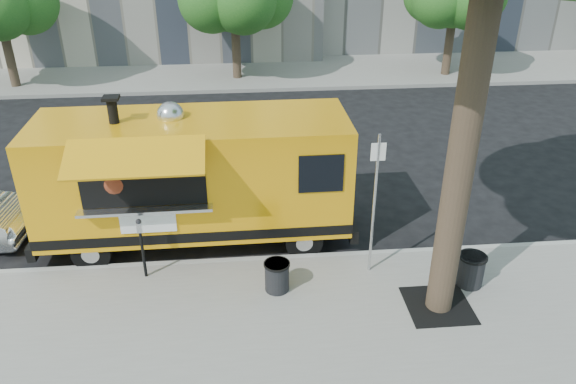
{
  "coord_description": "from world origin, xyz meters",
  "views": [
    {
      "loc": [
        -0.97,
        -10.85,
        6.96
      ],
      "look_at": [
        0.02,
        0.0,
        1.22
      ],
      "focal_mm": 35.0,
      "sensor_mm": 36.0,
      "label": 1
    }
  ],
  "objects_px": {
    "food_truck": "(193,177)",
    "trash_bin_right": "(277,275)",
    "trash_bin_left": "(471,269)",
    "sign_post": "(375,197)",
    "parking_meter": "(141,241)"
  },
  "relations": [
    {
      "from": "trash_bin_left",
      "to": "trash_bin_right",
      "type": "distance_m",
      "value": 3.81
    },
    {
      "from": "food_truck",
      "to": "trash_bin_right",
      "type": "height_order",
      "value": "food_truck"
    },
    {
      "from": "food_truck",
      "to": "trash_bin_left",
      "type": "xyz_separation_m",
      "value": [
        5.45,
        -2.37,
        -1.1
      ]
    },
    {
      "from": "sign_post",
      "to": "parking_meter",
      "type": "bearing_deg",
      "value": 177.48
    },
    {
      "from": "parking_meter",
      "to": "trash_bin_left",
      "type": "xyz_separation_m",
      "value": [
        6.42,
        -0.85,
        -0.48
      ]
    },
    {
      "from": "parking_meter",
      "to": "trash_bin_right",
      "type": "bearing_deg",
      "value": -14.42
    },
    {
      "from": "parking_meter",
      "to": "food_truck",
      "type": "relative_size",
      "value": 0.19
    },
    {
      "from": "parking_meter",
      "to": "trash_bin_left",
      "type": "height_order",
      "value": "parking_meter"
    },
    {
      "from": "sign_post",
      "to": "trash_bin_left",
      "type": "bearing_deg",
      "value": -19.19
    },
    {
      "from": "sign_post",
      "to": "food_truck",
      "type": "relative_size",
      "value": 0.43
    },
    {
      "from": "food_truck",
      "to": "trash_bin_left",
      "type": "height_order",
      "value": "food_truck"
    },
    {
      "from": "parking_meter",
      "to": "food_truck",
      "type": "xyz_separation_m",
      "value": [
        0.97,
        1.52,
        0.63
      ]
    },
    {
      "from": "trash_bin_left",
      "to": "trash_bin_right",
      "type": "xyz_separation_m",
      "value": [
        -3.8,
        0.18,
        -0.03
      ]
    },
    {
      "from": "sign_post",
      "to": "food_truck",
      "type": "distance_m",
      "value": 3.98
    },
    {
      "from": "trash_bin_right",
      "to": "parking_meter",
      "type": "bearing_deg",
      "value": 165.58
    }
  ]
}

